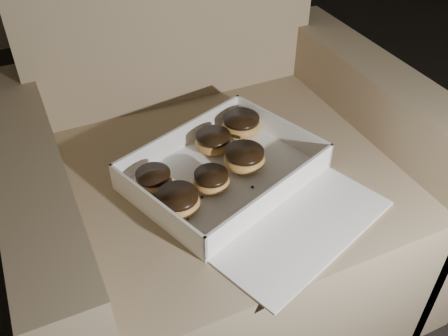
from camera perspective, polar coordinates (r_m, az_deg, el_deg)
armchair at (r=1.24m, az=-0.86°, el=-2.40°), size 0.93×0.78×0.97m
bakery_box at (r=1.05m, az=1.68°, el=-1.54°), size 0.50×0.54×0.06m
donut_a at (r=1.02m, az=-1.46°, el=-1.40°), size 0.08×0.08×0.04m
donut_b at (r=1.12m, az=-1.22°, el=3.04°), size 0.08×0.08×0.04m
donut_c at (r=1.18m, az=1.98°, el=4.98°), size 0.09×0.09×0.05m
donut_d at (r=1.04m, az=-8.05°, el=-1.30°), size 0.08×0.08×0.04m
donut_e at (r=1.07m, az=2.34°, el=1.11°), size 0.09×0.09×0.05m
donut_f at (r=0.98m, az=-5.29°, el=-3.84°), size 0.09×0.09×0.04m
crumb_a at (r=0.97m, az=-4.22°, el=-5.73°), size 0.01×0.01×0.00m
crumb_b at (r=1.04m, az=3.27°, el=-2.18°), size 0.01×0.01×0.00m
crumb_c at (r=1.01m, az=-2.55°, el=-3.33°), size 0.01×0.01×0.00m
crumb_d at (r=1.07m, az=7.41°, el=-1.11°), size 0.01×0.01×0.00m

